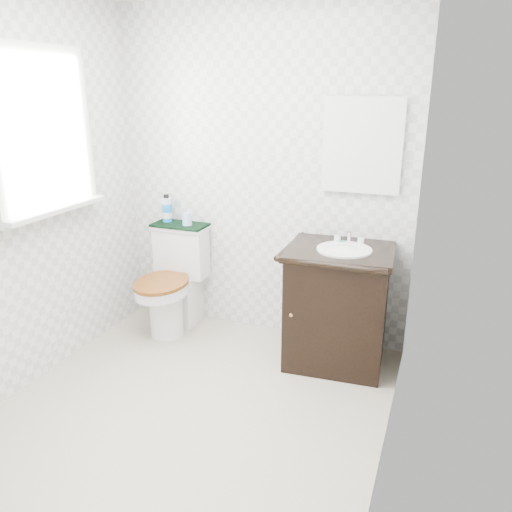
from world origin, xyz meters
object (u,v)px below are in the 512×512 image
Objects in this scene: vanity at (338,303)px; cup at (187,219)px; mouthwash_bottle at (167,209)px; toilet at (175,285)px; trash_bin at (313,324)px.

vanity reaches higher than cup.
cup is (0.20, -0.04, -0.05)m from mouthwash_bottle.
toilet reaches higher than trash_bin.
trash_bin is at bearing -0.89° from mouthwash_bottle.
mouthwash_bottle is (-0.13, 0.15, 0.56)m from toilet.
mouthwash_bottle is at bearing 168.53° from cup.
mouthwash_bottle reaches higher than trash_bin.
vanity is 9.94× the size of cup.
vanity is 1.31m from cup.
toilet is 0.53m from cup.
cup is at bearing -178.80° from trash_bin.
vanity is at bearing -8.63° from mouthwash_bottle.
toilet is at bearing 177.15° from vanity.
vanity is at bearing -8.17° from cup.
toilet is 0.87× the size of vanity.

